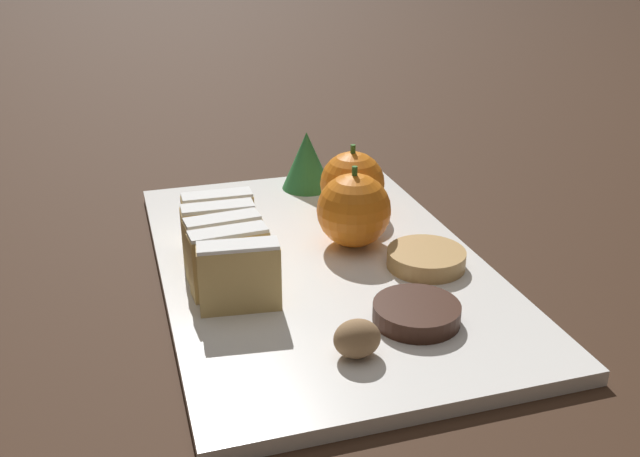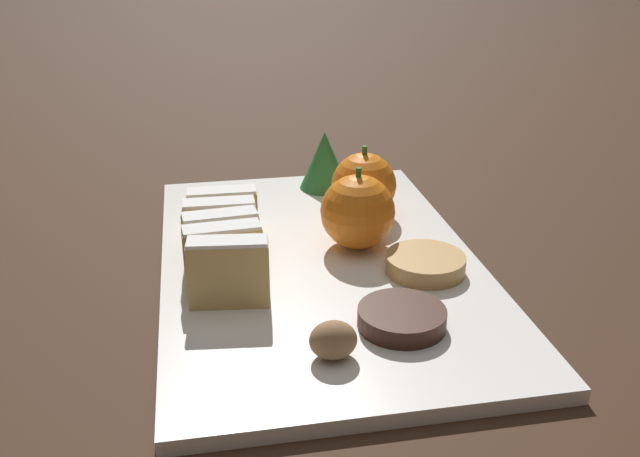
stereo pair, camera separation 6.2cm
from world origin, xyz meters
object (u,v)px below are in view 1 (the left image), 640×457
orange_far (352,184)px  chocolate_cookie (416,313)px  walnut (357,339)px  orange_near (354,210)px

orange_far → chocolate_cookie: bearing=-96.0°
walnut → chocolate_cookie: bearing=27.2°
orange_far → walnut: bearing=-108.3°
orange_near → walnut: 0.18m
walnut → chocolate_cookie: size_ratio=0.51×
orange_near → chocolate_cookie: orange_near is taller
orange_near → chocolate_cookie: bearing=-89.7°
orange_far → chocolate_cookie: size_ratio=1.10×
orange_far → chocolate_cookie: orange_far is taller
walnut → chocolate_cookie: 0.07m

